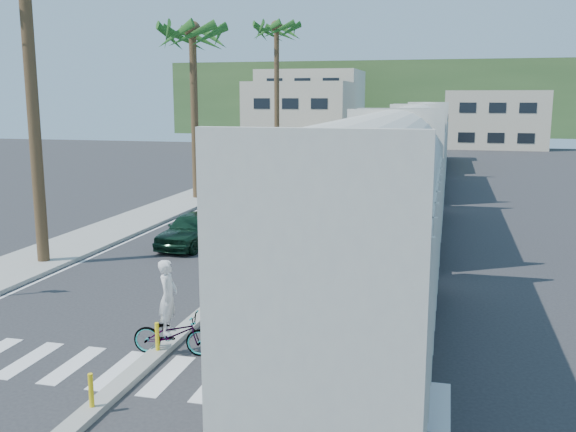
# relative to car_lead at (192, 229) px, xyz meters

# --- Properties ---
(ground) EXTENTS (140.00, 140.00, 0.00)m
(ground) POSITION_rel_car_lead_xyz_m (3.68, -10.17, -0.73)
(ground) COLOR #28282B
(ground) RESTS_ON ground
(sidewalk) EXTENTS (3.00, 90.00, 0.15)m
(sidewalk) POSITION_rel_car_lead_xyz_m (-4.82, 14.83, -0.66)
(sidewalk) COLOR gray
(sidewalk) RESTS_ON ground
(rails) EXTENTS (1.56, 100.00, 0.06)m
(rails) POSITION_rel_car_lead_xyz_m (8.68, 17.83, -0.70)
(rails) COLOR black
(rails) RESTS_ON ground
(median) EXTENTS (0.45, 60.00, 0.85)m
(median) POSITION_rel_car_lead_xyz_m (3.68, 9.79, -0.65)
(median) COLOR gray
(median) RESTS_ON ground
(crosswalk) EXTENTS (14.00, 2.20, 0.01)m
(crosswalk) POSITION_rel_car_lead_xyz_m (3.68, -12.17, -0.73)
(crosswalk) COLOR silver
(crosswalk) RESTS_ON ground
(lane_markings) EXTENTS (9.42, 90.00, 0.01)m
(lane_markings) POSITION_rel_car_lead_xyz_m (1.53, 14.83, -0.73)
(lane_markings) COLOR silver
(lane_markings) RESTS_ON ground
(freight_train) EXTENTS (3.00, 60.94, 5.85)m
(freight_train) POSITION_rel_car_lead_xyz_m (8.68, 10.26, 2.17)
(freight_train) COLOR beige
(freight_train) RESTS_ON ground
(palm_trees) EXTENTS (3.50, 37.20, 13.75)m
(palm_trees) POSITION_rel_car_lead_xyz_m (-4.41, 12.53, 10.07)
(palm_trees) COLOR brown
(palm_trees) RESTS_ON ground
(buildings) EXTENTS (38.00, 27.00, 10.00)m
(buildings) POSITION_rel_car_lead_xyz_m (-2.73, 61.48, 3.63)
(buildings) COLOR beige
(buildings) RESTS_ON ground
(hillside) EXTENTS (80.00, 20.00, 12.00)m
(hillside) POSITION_rel_car_lead_xyz_m (3.68, 89.83, 5.27)
(hillside) COLOR #385628
(hillside) RESTS_ON ground
(car_lead) EXTENTS (2.51, 4.62, 1.47)m
(car_lead) POSITION_rel_car_lead_xyz_m (0.00, 0.00, 0.00)
(car_lead) COLOR black
(car_lead) RESTS_ON ground
(car_second) EXTENTS (2.40, 5.04, 1.58)m
(car_second) POSITION_rel_car_lead_xyz_m (-0.06, 5.56, 0.05)
(car_second) COLOR black
(car_second) RESTS_ON ground
(car_third) EXTENTS (2.26, 5.14, 1.47)m
(car_third) POSITION_rel_car_lead_xyz_m (0.13, 10.10, 0.00)
(car_third) COLOR black
(car_third) RESTS_ON ground
(car_rear) EXTENTS (2.88, 5.30, 1.40)m
(car_rear) POSITION_rel_car_lead_xyz_m (0.12, 15.60, -0.03)
(car_rear) COLOR #9EA0A3
(car_rear) RESTS_ON ground
(cyclist) EXTENTS (1.16, 2.16, 2.38)m
(cyclist) POSITION_rel_car_lead_xyz_m (4.00, -10.99, 0.03)
(cyclist) COLOR #9EA0A5
(cyclist) RESTS_ON ground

